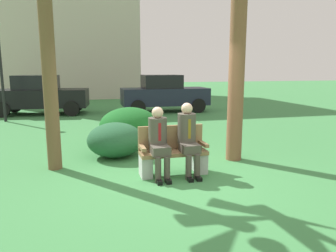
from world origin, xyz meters
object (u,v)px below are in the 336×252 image
shrub_far_lawn (129,126)px  parked_car_far (164,93)px  seated_man_left (159,139)px  park_bench (173,153)px  shrub_near_bench (145,128)px  seated_man_right (188,135)px  shrub_mid_lawn (115,140)px  parked_car_near (40,95)px  building_backdrop (59,6)px  street_lamp (0,61)px

shrub_far_lawn → parked_car_far: (2.40, 6.01, 0.35)m
shrub_far_lawn → seated_man_left: bearing=-86.3°
park_bench → shrub_near_bench: (0.03, 3.06, -0.08)m
shrub_near_bench → parked_car_far: size_ratio=0.26×
seated_man_right → shrub_near_bench: size_ratio=1.34×
shrub_mid_lawn → parked_car_near: (-2.51, 7.64, 0.45)m
seated_man_left → parked_car_near: bearing=108.9°
building_backdrop → seated_man_right: bearing=-80.2°
seated_man_left → parked_car_far: size_ratio=0.33×
shrub_mid_lawn → street_lamp: street_lamp is taller
seated_man_left → parked_car_near: (-3.15, 9.19, 0.12)m
seated_man_left → seated_man_right: 0.56m
park_bench → seated_man_left: seated_man_left is taller
seated_man_right → street_lamp: bearing=122.4°
park_bench → seated_man_left: bearing=-158.0°
shrub_far_lawn → building_backdrop: (-2.61, 16.66, 5.83)m
shrub_near_bench → park_bench: bearing=-90.6°
shrub_mid_lawn → parked_car_far: size_ratio=0.32×
seated_man_right → parked_car_near: bearing=112.0°
shrub_mid_lawn → street_lamp: (-3.55, 5.92, 1.85)m
parked_car_near → parked_car_far: size_ratio=1.04×
shrub_near_bench → parked_car_far: parked_car_far is taller
park_bench → seated_man_left: 0.46m
shrub_near_bench → shrub_far_lawn: (-0.50, -0.49, 0.17)m
park_bench → parked_car_near: parked_car_near is taller
shrub_near_bench → parked_car_far: (1.90, 5.52, 0.52)m
parked_car_near → seated_man_right: bearing=-68.0°
shrub_mid_lawn → park_bench: bearing=-56.8°
park_bench → shrub_far_lawn: (-0.47, 2.58, 0.10)m
building_backdrop → seated_man_left: bearing=-81.8°
shrub_mid_lawn → parked_car_near: bearing=108.2°
parked_car_near → shrub_far_lawn: bearing=-65.4°
seated_man_left → shrub_near_bench: 3.22m
parked_car_far → street_lamp: 6.69m
shrub_near_bench → shrub_far_lawn: size_ratio=0.64×
building_backdrop → parked_car_near: bearing=-92.1°
seated_man_right → shrub_far_lawn: 2.80m
shrub_far_lawn → building_backdrop: size_ratio=0.12×
seated_man_left → seated_man_right: bearing=0.6°
shrub_near_bench → shrub_far_lawn: 0.72m
parked_car_far → parked_car_near: bearing=174.8°
seated_man_left → shrub_near_bench: size_ratio=1.28×
seated_man_right → shrub_near_bench: bearing=94.1°
seated_man_right → shrub_mid_lawn: 1.99m
shrub_mid_lawn → building_backdrop: (-2.14, 17.81, 5.93)m
shrub_far_lawn → building_backdrop: building_backdrop is taller
park_bench → street_lamp: 8.82m
shrub_mid_lawn → shrub_far_lawn: (0.47, 1.14, 0.10)m
park_bench → parked_car_near: bearing=110.8°
park_bench → parked_car_near: (-3.44, 9.07, 0.45)m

